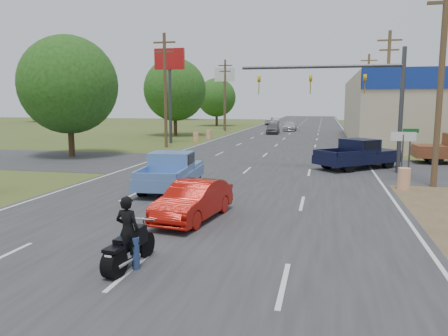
% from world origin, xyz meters
% --- Properties ---
extents(ground, '(200.00, 200.00, 0.00)m').
position_xyz_m(ground, '(0.00, 0.00, 0.00)').
color(ground, '#405020').
rests_on(ground, ground).
extents(main_road, '(15.00, 180.00, 0.02)m').
position_xyz_m(main_road, '(0.00, 40.00, 0.01)').
color(main_road, '#2D2D30').
rests_on(main_road, ground).
extents(cross_road, '(120.00, 10.00, 0.02)m').
position_xyz_m(cross_road, '(0.00, 18.00, 0.01)').
color(cross_road, '#2D2D30').
rests_on(cross_road, ground).
extents(utility_pole_1, '(2.00, 0.28, 10.00)m').
position_xyz_m(utility_pole_1, '(9.50, 13.00, 5.32)').
color(utility_pole_1, '#4C3823').
rests_on(utility_pole_1, ground).
extents(utility_pole_2, '(2.00, 0.28, 10.00)m').
position_xyz_m(utility_pole_2, '(9.50, 31.00, 5.32)').
color(utility_pole_2, '#4C3823').
rests_on(utility_pole_2, ground).
extents(utility_pole_3, '(2.00, 0.28, 10.00)m').
position_xyz_m(utility_pole_3, '(9.50, 49.00, 5.32)').
color(utility_pole_3, '#4C3823').
rests_on(utility_pole_3, ground).
extents(utility_pole_5, '(2.00, 0.28, 10.00)m').
position_xyz_m(utility_pole_5, '(-9.50, 28.00, 5.32)').
color(utility_pole_5, '#4C3823').
rests_on(utility_pole_5, ground).
extents(utility_pole_6, '(2.00, 0.28, 10.00)m').
position_xyz_m(utility_pole_6, '(-9.50, 52.00, 5.32)').
color(utility_pole_6, '#4C3823').
rests_on(utility_pole_6, ground).
extents(tree_0, '(7.14, 7.14, 8.84)m').
position_xyz_m(tree_0, '(-14.00, 20.00, 5.26)').
color(tree_0, '#422D19').
rests_on(tree_0, ground).
extents(tree_1, '(7.56, 7.56, 9.36)m').
position_xyz_m(tree_1, '(-13.50, 42.00, 5.57)').
color(tree_1, '#422D19').
rests_on(tree_1, ground).
extents(tree_2, '(6.72, 6.72, 8.32)m').
position_xyz_m(tree_2, '(-14.20, 66.00, 4.95)').
color(tree_2, '#422D19').
rests_on(tree_2, ground).
extents(tree_4, '(9.24, 9.24, 11.44)m').
position_xyz_m(tree_4, '(-55.00, 75.00, 6.82)').
color(tree_4, '#422D19').
rests_on(tree_4, ground).
extents(tree_5, '(7.98, 7.98, 9.88)m').
position_xyz_m(tree_5, '(30.00, 95.00, 5.88)').
color(tree_5, '#422D19').
rests_on(tree_5, ground).
extents(tree_6, '(8.82, 8.82, 10.92)m').
position_xyz_m(tree_6, '(-30.00, 95.00, 6.51)').
color(tree_6, '#422D19').
rests_on(tree_6, ground).
extents(barrel_0, '(0.56, 0.56, 1.00)m').
position_xyz_m(barrel_0, '(8.00, 12.00, 0.50)').
color(barrel_0, orange).
rests_on(barrel_0, ground).
extents(barrel_1, '(0.56, 0.56, 1.00)m').
position_xyz_m(barrel_1, '(8.40, 20.50, 0.50)').
color(barrel_1, orange).
rests_on(barrel_1, ground).
extents(barrel_2, '(0.56, 0.56, 1.00)m').
position_xyz_m(barrel_2, '(-8.50, 34.00, 0.50)').
color(barrel_2, orange).
rests_on(barrel_2, ground).
extents(barrel_3, '(0.56, 0.56, 1.00)m').
position_xyz_m(barrel_3, '(-8.20, 38.00, 0.50)').
color(barrel_3, orange).
rests_on(barrel_3, ground).
extents(pole_sign_left_near, '(3.00, 0.35, 9.20)m').
position_xyz_m(pole_sign_left_near, '(-10.50, 32.00, 7.17)').
color(pole_sign_left_near, '#3F3F44').
rests_on(pole_sign_left_near, ground).
extents(pole_sign_left_far, '(3.00, 0.35, 9.20)m').
position_xyz_m(pole_sign_left_far, '(-10.50, 56.00, 7.17)').
color(pole_sign_left_far, '#3F3F44').
rests_on(pole_sign_left_far, ground).
extents(lane_sign, '(1.20, 0.08, 2.52)m').
position_xyz_m(lane_sign, '(8.20, 14.00, 1.90)').
color(lane_sign, '#3F3F44').
rests_on(lane_sign, ground).
extents(street_name_sign, '(0.80, 0.08, 2.61)m').
position_xyz_m(street_name_sign, '(8.80, 15.50, 1.61)').
color(street_name_sign, '#3F3F44').
rests_on(street_name_sign, ground).
extents(signal_mast, '(9.12, 0.40, 7.00)m').
position_xyz_m(signal_mast, '(5.82, 17.00, 4.80)').
color(signal_mast, '#3F3F44').
rests_on(signal_mast, ground).
extents(red_convertible, '(1.98, 4.16, 1.32)m').
position_xyz_m(red_convertible, '(0.12, 4.75, 0.66)').
color(red_convertible, '#A50F07').
rests_on(red_convertible, ground).
extents(motorcycle, '(0.68, 2.12, 1.07)m').
position_xyz_m(motorcycle, '(-0.11, 0.10, 0.48)').
color(motorcycle, black).
rests_on(motorcycle, ground).
extents(rider, '(0.66, 0.47, 1.68)m').
position_xyz_m(rider, '(-0.10, 0.15, 0.84)').
color(rider, black).
rests_on(rider, ground).
extents(blue_pickup, '(2.38, 5.34, 1.73)m').
position_xyz_m(blue_pickup, '(-2.41, 9.68, 0.87)').
color(blue_pickup, black).
rests_on(blue_pickup, ground).
extents(navy_pickup, '(5.42, 5.21, 1.80)m').
position_xyz_m(navy_pickup, '(6.49, 18.37, 0.91)').
color(navy_pickup, black).
rests_on(navy_pickup, ground).
extents(distant_car_grey, '(1.78, 4.09, 1.37)m').
position_xyz_m(distant_car_grey, '(-2.12, 47.60, 0.69)').
color(distant_car_grey, '#59595F').
rests_on(distant_car_grey, ground).
extents(distant_car_silver, '(1.86, 4.47, 1.29)m').
position_xyz_m(distant_car_silver, '(-0.47, 54.49, 0.65)').
color(distant_car_silver, silver).
rests_on(distant_car_silver, ground).
extents(distant_car_white, '(2.66, 5.44, 1.49)m').
position_xyz_m(distant_car_white, '(-5.03, 71.82, 0.74)').
color(distant_car_white, white).
rests_on(distant_car_white, ground).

